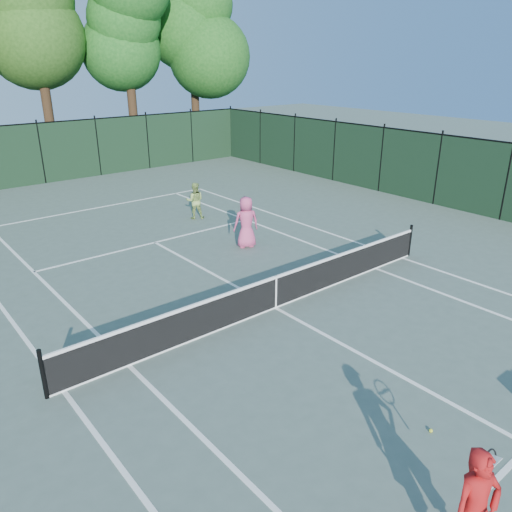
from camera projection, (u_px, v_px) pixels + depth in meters
ground at (275, 308)px, 12.91m from camera, size 90.00×90.00×0.00m
sideline_doubles_left at (64, 391)px, 9.68m from camera, size 0.10×23.77×0.01m
sideline_doubles_right at (402, 258)px, 16.15m from camera, size 0.10×23.77×0.01m
sideline_singles_left at (129, 365)px, 10.49m from camera, size 0.10×23.77×0.01m
sideline_singles_right at (376, 268)px, 15.34m from camera, size 0.10×23.77×0.01m
baseline_far at (93, 209)px, 21.45m from camera, size 10.97×0.10×0.01m
service_line_far at (155, 242)px, 17.51m from camera, size 8.23×0.10×0.01m
center_service_line at (275, 308)px, 12.91m from camera, size 0.10×12.80×0.01m
tennis_net at (276, 291)px, 12.74m from camera, size 11.69×0.09×1.06m
fence_far at (41, 154)px, 25.30m from camera, size 24.00×0.05×3.00m
fence_right at (507, 183)px, 19.44m from camera, size 0.05×36.00×3.00m
tree_4 at (125, 20)px, 29.56m from camera, size 6.20×6.20×12.97m
tree_5 at (192, 31)px, 33.03m from camera, size 5.80×5.80×12.23m
coach at (475, 510)px, 6.09m from camera, size 1.08×0.64×1.75m
player_pink at (246, 222)px, 16.80m from camera, size 1.00×0.83×1.76m
player_green at (195, 201)px, 19.90m from camera, size 0.90×0.86×1.46m
loose_ball_midcourt at (431, 431)px, 8.61m from camera, size 0.07×0.07×0.07m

